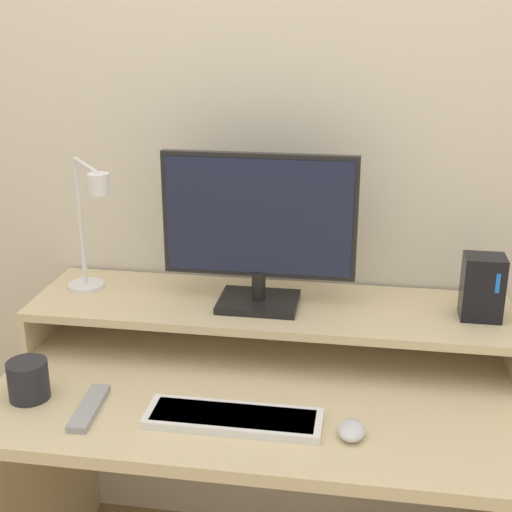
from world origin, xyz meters
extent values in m
cube|color=beige|center=(0.00, 0.75, 1.25)|extent=(6.00, 0.05, 2.50)
cube|color=beige|center=(0.00, 0.36, 0.71)|extent=(1.24, 0.72, 0.03)
cube|color=beige|center=(-0.61, 0.36, 0.35)|extent=(0.03, 0.72, 0.69)
cube|color=beige|center=(-0.61, 0.55, 0.77)|extent=(0.02, 0.34, 0.10)
cube|color=beige|center=(0.61, 0.55, 0.77)|extent=(0.02, 0.34, 0.10)
cube|color=beige|center=(0.00, 0.55, 0.83)|extent=(1.24, 0.34, 0.02)
cube|color=black|center=(-0.03, 0.53, 0.85)|extent=(0.20, 0.16, 0.02)
cylinder|color=black|center=(-0.03, 0.53, 0.90)|extent=(0.04, 0.04, 0.08)
cube|color=black|center=(-0.03, 0.54, 1.08)|extent=(0.49, 0.02, 0.32)
cube|color=#191E38|center=(-0.03, 0.53, 1.08)|extent=(0.46, 0.01, 0.29)
cylinder|color=silver|center=(-0.51, 0.58, 0.85)|extent=(0.10, 0.10, 0.01)
cylinder|color=silver|center=(-0.51, 0.58, 1.03)|extent=(0.01, 0.01, 0.35)
cylinder|color=silver|center=(-0.45, 0.50, 1.20)|extent=(0.13, 0.16, 0.01)
cylinder|color=silver|center=(-0.39, 0.43, 1.18)|extent=(0.05, 0.05, 0.05)
cube|color=black|center=(0.53, 0.54, 0.93)|extent=(0.10, 0.08, 0.16)
cube|color=#1972F2|center=(0.56, 0.50, 0.95)|extent=(0.01, 0.00, 0.05)
cube|color=white|center=(-0.02, 0.17, 0.73)|extent=(0.39, 0.12, 0.02)
cube|color=silver|center=(-0.02, 0.17, 0.74)|extent=(0.35, 0.10, 0.01)
ellipsoid|color=silver|center=(0.23, 0.16, 0.74)|extent=(0.06, 0.08, 0.03)
cube|color=#99999E|center=(-0.35, 0.17, 0.73)|extent=(0.06, 0.19, 0.02)
cylinder|color=#232328|center=(-0.51, 0.20, 0.77)|extent=(0.09, 0.09, 0.09)
camera|label=1|loc=(0.24, -1.14, 1.58)|focal=50.00mm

